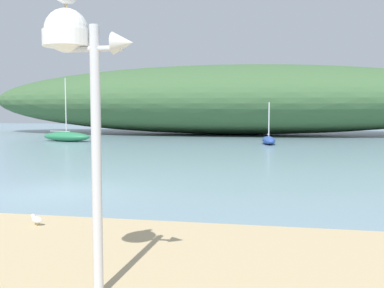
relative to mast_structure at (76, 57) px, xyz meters
The scene contains 6 objects.
ground_plane 8.78m from the mast_structure, 119.36° to the left, with size 120.00×120.00×0.00m, color #7A99A8.
distant_hill 39.80m from the mast_structure, 93.41° to the left, with size 50.96×14.85×6.88m, color #3D6038.
mast_structure is the anchor object (origin of this frame).
sailboat_near_shore 27.27m from the mast_structure, 86.19° to the left, with size 1.24×3.21×2.98m.
sailboat_centre_water 30.30m from the mast_structure, 116.93° to the left, with size 4.45×2.40×4.89m.
seagull_mid_strand 4.54m from the mast_structure, 128.23° to the left, with size 0.32×0.15×0.23m.
Camera 1 is at (6.38, -12.12, 2.46)m, focal length 41.51 mm.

